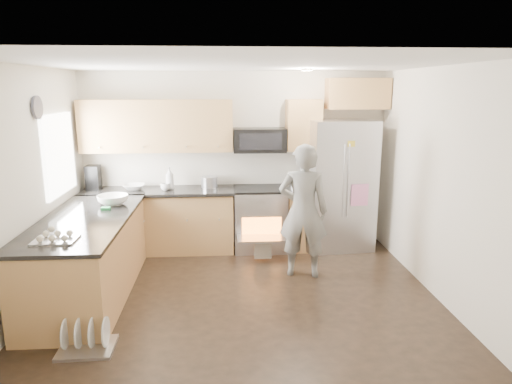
{
  "coord_description": "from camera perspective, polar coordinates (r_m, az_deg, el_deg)",
  "views": [
    {
      "loc": [
        -0.16,
        -4.82,
        2.36
      ],
      "look_at": [
        0.21,
        0.5,
        1.14
      ],
      "focal_mm": 32.0,
      "sensor_mm": 36.0,
      "label": 1
    }
  ],
  "objects": [
    {
      "name": "ground",
      "position": [
        5.37,
        -1.9,
        -13.21
      ],
      "size": [
        4.5,
        4.5,
        0.0
      ],
      "primitive_type": "plane",
      "color": "black",
      "rests_on": "ground"
    },
    {
      "name": "room_shell",
      "position": [
        4.89,
        -2.49,
        4.8
      ],
      "size": [
        4.54,
        4.04,
        2.62
      ],
      "color": "beige",
      "rests_on": "ground"
    },
    {
      "name": "back_cabinet_run",
      "position": [
        6.73,
        -7.53,
        0.79
      ],
      "size": [
        4.45,
        0.64,
        2.5
      ],
      "color": "#B37D47",
      "rests_on": "ground"
    },
    {
      "name": "peninsula",
      "position": [
        5.64,
        -20.25,
        -7.59
      ],
      "size": [
        0.96,
        2.36,
        1.04
      ],
      "color": "#B37D47",
      "rests_on": "ground"
    },
    {
      "name": "stove_range",
      "position": [
        6.74,
        0.49,
        -1.58
      ],
      "size": [
        0.76,
        0.97,
        1.79
      ],
      "color": "#B7B7BC",
      "rests_on": "ground"
    },
    {
      "name": "refrigerator",
      "position": [
        6.88,
        10.35,
        0.89
      ],
      "size": [
        0.99,
        0.8,
        1.91
      ],
      "rotation": [
        0.0,
        0.0,
        0.08
      ],
      "color": "#B7B7BC",
      "rests_on": "ground"
    },
    {
      "name": "person",
      "position": [
        5.76,
        5.92,
        -2.38
      ],
      "size": [
        0.69,
        0.53,
        1.7
      ],
      "primitive_type": "imported",
      "rotation": [
        0.0,
        0.0,
        2.93
      ],
      "color": "gray",
      "rests_on": "ground"
    },
    {
      "name": "dish_rack",
      "position": [
        4.69,
        -20.41,
        -17.07
      ],
      "size": [
        0.5,
        0.41,
        0.31
      ],
      "rotation": [
        0.0,
        0.0,
        0.02
      ],
      "color": "#B7B7BC",
      "rests_on": "ground"
    }
  ]
}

